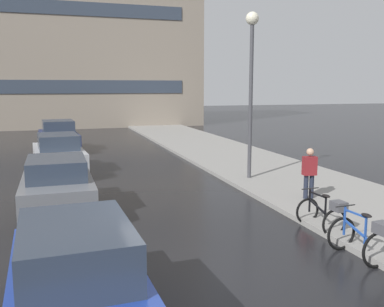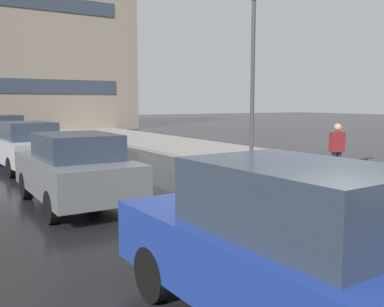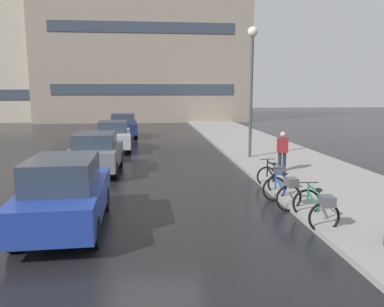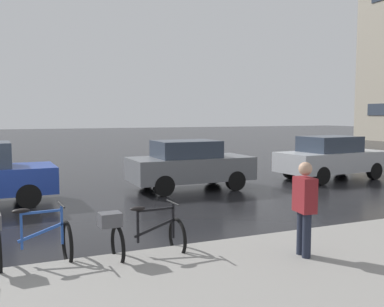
{
  "view_description": "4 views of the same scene",
  "coord_description": "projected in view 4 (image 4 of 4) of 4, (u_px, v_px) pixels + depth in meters",
  "views": [
    {
      "loc": [
        -2.26,
        -6.58,
        3.5
      ],
      "look_at": [
        1.46,
        5.21,
        1.58
      ],
      "focal_mm": 40.0,
      "sensor_mm": 36.0,
      "label": 1
    },
    {
      "loc": [
        -5.05,
        -3.81,
        2.28
      ],
      "look_at": [
        0.22,
        4.77,
        1.08
      ],
      "focal_mm": 40.0,
      "sensor_mm": 36.0,
      "label": 2
    },
    {
      "loc": [
        0.0,
        -9.52,
        3.17
      ],
      "look_at": [
        1.45,
        4.83,
        0.82
      ],
      "focal_mm": 35.0,
      "sensor_mm": 36.0,
      "label": 3
    },
    {
      "loc": [
        10.49,
        0.09,
        2.44
      ],
      "look_at": [
        0.34,
        4.46,
        1.44
      ],
      "focal_mm": 40.0,
      "sensor_mm": 36.0,
      "label": 4
    }
  ],
  "objects": [
    {
      "name": "car_silver",
      "position": [
        332.0,
        158.0,
        16.28
      ],
      "size": [
        2.16,
        4.48,
        1.64
      ],
      "color": "#B2B5BA",
      "rests_on": "ground"
    },
    {
      "name": "bicycle_second",
      "position": [
        24.0,
        240.0,
        6.6
      ],
      "size": [
        0.81,
        1.36,
        1.02
      ],
      "color": "black",
      "rests_on": "ground"
    },
    {
      "name": "car_grey",
      "position": [
        189.0,
        165.0,
        14.02
      ],
      "size": [
        1.88,
        3.99,
        1.61
      ],
      "color": "slate",
      "rests_on": "ground"
    },
    {
      "name": "bicycle_third",
      "position": [
        139.0,
        234.0,
        7.02
      ],
      "size": [
        0.74,
        1.4,
        0.97
      ],
      "color": "black",
      "rests_on": "ground"
    },
    {
      "name": "ground_plane",
      "position": [
        8.0,
        222.0,
        9.78
      ],
      "size": [
        140.0,
        140.0,
        0.0
      ],
      "primitive_type": "plane",
      "color": "black"
    },
    {
      "name": "pedestrian",
      "position": [
        304.0,
        207.0,
        6.92
      ],
      "size": [
        0.43,
        0.29,
        1.69
      ],
      "color": "#1E2333",
      "rests_on": "ground"
    }
  ]
}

